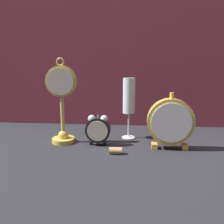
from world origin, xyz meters
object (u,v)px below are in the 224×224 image
(alarm_clock_twin_bell, at_px, (98,129))
(mantel_clock_silver, at_px, (171,122))
(wine_cork, at_px, (116,151))
(champagne_flute, at_px, (129,99))
(pocket_watch_on_stand, at_px, (62,105))

(alarm_clock_twin_bell, xyz_separation_m, mantel_clock_silver, (0.25, -0.02, 0.03))
(mantel_clock_silver, distance_m, wine_cork, 0.21)
(champagne_flute, bearing_deg, pocket_watch_on_stand, -163.02)
(pocket_watch_on_stand, xyz_separation_m, champagne_flute, (0.24, 0.07, 0.01))
(pocket_watch_on_stand, distance_m, mantel_clock_silver, 0.39)
(pocket_watch_on_stand, relative_size, wine_cork, 7.40)
(pocket_watch_on_stand, relative_size, mantel_clock_silver, 1.58)
(alarm_clock_twin_bell, distance_m, champagne_flute, 0.17)
(mantel_clock_silver, bearing_deg, pocket_watch_on_stand, 174.41)
(pocket_watch_on_stand, height_order, champagne_flute, pocket_watch_on_stand)
(champagne_flute, xyz_separation_m, wine_cork, (-0.04, -0.18, -0.14))
(alarm_clock_twin_bell, xyz_separation_m, champagne_flute, (0.11, 0.09, 0.09))
(pocket_watch_on_stand, bearing_deg, alarm_clock_twin_bell, -8.83)
(alarm_clock_twin_bell, distance_m, wine_cork, 0.12)
(alarm_clock_twin_bell, bearing_deg, champagne_flute, 41.32)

